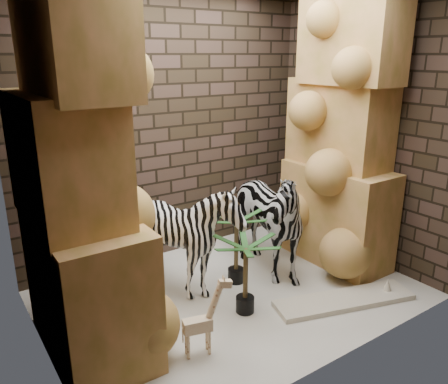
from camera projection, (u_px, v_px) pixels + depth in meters
floor at (233, 294)px, 4.38m from camera, size 3.50×3.50×0.00m
wall_back at (169, 127)px, 4.92m from camera, size 3.50×0.00×3.50m
wall_front at (344, 176)px, 2.95m from camera, size 3.50×0.00×3.50m
wall_left at (25, 174)px, 2.99m from camera, size 0.00×3.00×3.00m
wall_right at (363, 127)px, 4.88m from camera, size 0.00×3.00×3.00m
rock_pillar_left at (77, 167)px, 3.18m from camera, size 0.68×1.30×3.00m
rock_pillar_right at (343, 130)px, 4.70m from camera, size 0.58×1.25×3.00m
zebra_right at (259, 209)px, 4.64m from camera, size 0.74×1.26×1.44m
zebra_left at (186, 243)px, 4.24m from camera, size 1.33×1.46×1.08m
giraffe_toy at (197, 317)px, 3.41m from camera, size 0.36×0.20×0.67m
palm_front at (236, 248)px, 4.51m from camera, size 0.36×0.36×0.77m
palm_back at (245, 276)px, 3.98m from camera, size 0.36×0.36×0.73m
surfboard at (344, 300)px, 4.23m from camera, size 1.41×0.72×0.05m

